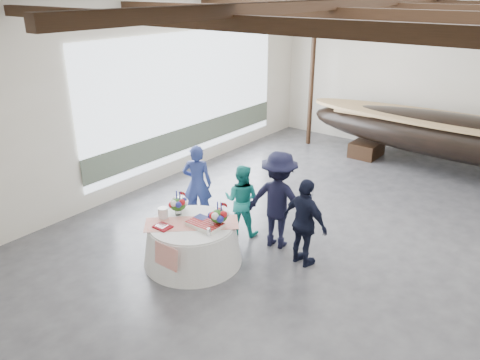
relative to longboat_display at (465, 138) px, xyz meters
The scene contains 13 objects.
floor 4.99m from the longboat_display, 102.30° to the right, with size 10.00×12.00×0.01m, color #3D3D42.
wall_back 2.02m from the longboat_display, 130.13° to the left, with size 10.00×0.02×4.50m, color silver.
wall_front 10.89m from the longboat_display, 95.51° to the right, with size 10.00×0.02×4.50m, color silver.
wall_left 7.79m from the longboat_display, 141.71° to the right, with size 0.02×12.00×4.50m, color silver.
pavilion_structure 5.05m from the longboat_display, 104.74° to the right, with size 9.80×11.76×4.50m.
open_bay 7.12m from the longboat_display, 147.82° to the right, with size 0.03×7.00×3.20m.
longboat_display is the anchor object (origin of this frame).
banquet_table 7.82m from the longboat_display, 110.53° to the right, with size 1.77×1.77×0.76m.
tabletop_items 7.70m from the longboat_display, 111.00° to the right, with size 1.58×1.51×0.40m.
guest_woman_blue 7.10m from the longboat_display, 122.01° to the right, with size 0.61×0.40×1.67m, color navy.
guest_woman_teal 6.51m from the longboat_display, 114.33° to the right, with size 0.71×0.55×1.46m, color teal.
guest_man_left 6.16m from the longboat_display, 107.40° to the right, with size 1.22×0.70×1.89m, color black.
guest_man_right 6.26m from the longboat_display, 100.18° to the right, with size 0.96×0.40×1.63m, color black.
Camera 1 is at (3.45, -7.81, 4.63)m, focal length 35.00 mm.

